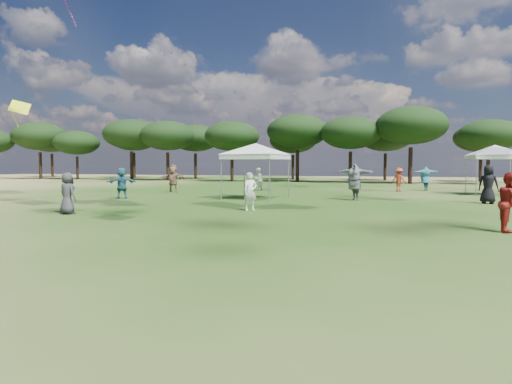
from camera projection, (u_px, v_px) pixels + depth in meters
The scene contains 4 objects.
tree_line at pixel (401, 131), 45.15m from camera, with size 108.78×17.63×7.77m.
tent_left at pixel (256, 146), 22.76m from camera, with size 5.83×5.83×3.26m.
tent_right at pixel (495, 147), 25.77m from camera, with size 5.52×5.52×3.32m.
festival_crowd at pixel (364, 183), 22.60m from camera, with size 28.60×20.97×1.87m.
Camera 1 is at (1.17, -0.56, 1.80)m, focal length 30.00 mm.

